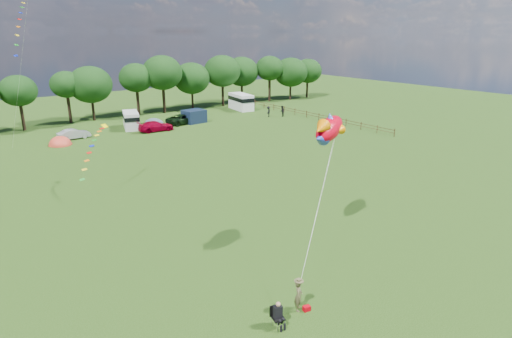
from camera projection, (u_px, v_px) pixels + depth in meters
ground_plane at (328, 255)px, 28.56m from camera, size 180.00×180.00×0.00m
tree_line at (113, 81)px, 71.50m from camera, size 102.98×10.98×10.27m
fence at (313, 115)px, 72.89m from camera, size 0.12×33.12×1.20m
car_b at (74, 134)px, 59.21m from camera, size 4.09×1.76×1.41m
car_c at (156, 126)px, 63.82m from camera, size 5.20×2.47×1.52m
car_d at (183, 119)px, 68.94m from camera, size 5.99×3.33×1.55m
campervan_c at (131, 120)px, 65.59m from camera, size 3.62×5.59×2.53m
campervan_d at (241, 101)px, 81.27m from camera, size 3.47×6.41×2.99m
tent_orange at (60, 145)px, 56.30m from camera, size 2.92×3.20×2.29m
tent_greyblue at (154, 126)px, 67.34m from camera, size 3.39×3.71×2.52m
awning_navy at (194, 116)px, 69.75m from camera, size 3.62×3.06×2.09m
kite_flyer at (298, 296)px, 22.71m from camera, size 0.75×0.75×1.75m
camp_chair at (277, 312)px, 21.42m from camera, size 0.70×0.71×1.46m
kite_bag at (307, 308)px, 22.86m from camera, size 0.43×0.33×0.28m
fish_kite at (328, 130)px, 28.57m from camera, size 4.24×2.69×2.23m
streamer_kite_a at (22, 14)px, 40.23m from camera, size 3.26×5.53×5.73m
streamer_kite_b at (95, 143)px, 39.07m from camera, size 4.22×4.51×3.77m
walker_a at (282, 111)px, 74.75m from camera, size 1.08×1.03×1.90m
walker_b at (268, 112)px, 74.54m from camera, size 1.30×1.12×1.84m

